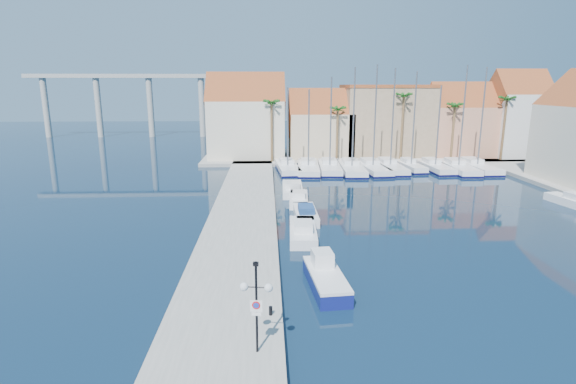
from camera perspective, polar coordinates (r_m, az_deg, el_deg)
The scene contains 32 objects.
ground at distance 29.60m, azimuth 10.81°, elevation -10.52°, with size 260.00×260.00×0.00m, color black.
quay_west at distance 41.51m, azimuth -5.75°, elevation -2.95°, with size 6.00×77.00×0.50m, color gray.
shore_north at distance 77.01m, azimuth 9.93°, elevation 4.50°, with size 54.00×16.00×0.50m, color gray.
lamp_post at distance 19.57m, azimuth -4.05°, elevation -12.75°, with size 1.42×0.53×4.21m.
bollard at distance 23.58m, azimuth -2.22°, elevation -14.84°, with size 0.18×0.18×0.46m, color black.
fishing_boat at distance 27.55m, azimuth 4.77°, elevation -10.71°, with size 2.36×5.72×1.95m.
motorboat_west_0 at distance 36.11m, azimuth 1.90°, elevation -4.97°, with size 2.40×6.59×1.40m.
motorboat_west_1 at distance 40.92m, azimuth 2.25°, elevation -2.75°, with size 1.98×6.07×1.40m.
motorboat_west_2 at distance 46.26m, azimuth 1.38°, elevation -0.84°, with size 2.22×5.76×1.40m.
motorboat_west_3 at distance 50.81m, azimuth 0.56°, elevation 0.46°, with size 2.42×6.93×1.40m.
motorboat_east_1 at distance 53.77m, azimuth 32.25°, elevation -0.92°, with size 2.50×5.47×1.40m.
sailboat_0 at distance 63.77m, azimuth -0.10°, elevation 3.17°, with size 3.49×10.53×11.63m.
sailboat_1 at distance 63.60m, azimuth 2.58°, elevation 3.12°, with size 3.65×11.26×11.37m.
sailboat_2 at distance 64.19m, azimuth 5.28°, elevation 3.19°, with size 3.55×11.06×13.02m.
sailboat_3 at distance 64.04m, azimuth 8.03°, elevation 3.10°, with size 3.57×11.58×14.27m.
sailboat_4 at distance 64.87m, azimuth 10.56°, elevation 3.14°, with size 3.77×11.27×14.63m.
sailboat_5 at distance 65.93m, azimuth 12.70°, elevation 3.20°, with size 3.10×10.80×14.19m.
sailboat_6 at distance 67.00m, azimuth 15.21°, elevation 3.27°, with size 2.82×8.24×13.74m.
sailboat_7 at distance 67.60m, azimuth 18.00°, elevation 3.11°, with size 3.11×9.98×11.90m.
sailboat_8 at distance 68.19m, azimuth 20.64°, elevation 3.00°, with size 3.18×11.05×14.57m.
sailboat_9 at distance 69.92m, azimuth 22.67°, elevation 3.06°, with size 3.21×11.08×14.31m.
building_0 at distance 73.55m, azimuth -5.29°, elevation 9.15°, with size 12.30×9.00×13.50m.
building_1 at distance 74.09m, azimuth 4.14°, elevation 8.25°, with size 10.30×8.00×11.00m.
building_2 at distance 77.05m, azimuth 12.31°, elevation 8.90°, with size 14.20×10.20×11.50m.
building_3 at distance 80.06m, azimuth 20.90°, elevation 8.21°, with size 10.30×8.00×12.00m.
building_4 at distance 83.09m, azimuth 27.00°, elevation 8.56°, with size 8.30×8.00×14.00m.
palm_0 at distance 68.34m, azimuth -2.11°, elevation 11.03°, with size 2.60×2.60×10.15m.
palm_1 at distance 69.21m, azimuth 6.34°, elevation 10.21°, with size 2.60×2.60×9.15m.
palm_2 at distance 71.37m, azimuth 14.50°, elevation 11.48°, with size 2.60×2.60×11.15m.
palm_3 at distance 74.13m, azimuth 20.45°, elevation 10.03°, with size 2.60×2.60×9.65m.
palm_4 at distance 77.54m, azimuth 26.04°, elevation 10.34°, with size 2.60×2.60×10.65m.
viaduct at distance 113.04m, azimuth -19.73°, elevation 11.80°, with size 48.00×2.20×14.45m.
Camera 1 is at (-6.68, -26.28, 11.87)m, focal length 28.00 mm.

